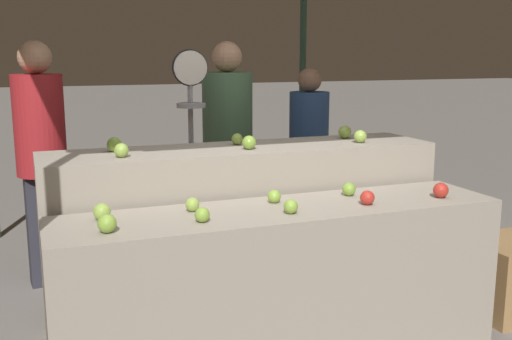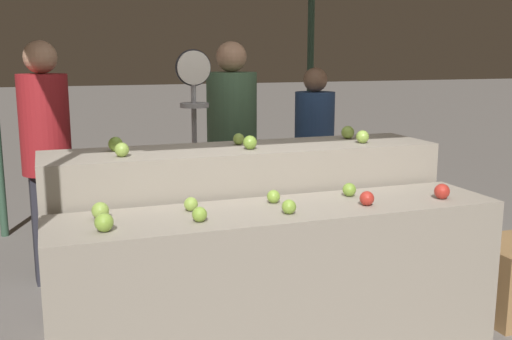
{
  "view_description": "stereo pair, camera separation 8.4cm",
  "coord_description": "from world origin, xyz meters",
  "px_view_note": "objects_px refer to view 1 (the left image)",
  "views": [
    {
      "loc": [
        -1.22,
        -2.76,
        1.67
      ],
      "look_at": [
        -0.04,
        0.3,
        1.03
      ],
      "focal_mm": 42.0,
      "sensor_mm": 36.0,
      "label": 1
    },
    {
      "loc": [
        -1.14,
        -2.79,
        1.67
      ],
      "look_at": [
        -0.04,
        0.3,
        1.03
      ],
      "focal_mm": 42.0,
      "sensor_mm": 36.0,
      "label": 2
    }
  ],
  "objects_px": {
    "produce_scale": "(191,120)",
    "person_vendor_at_scale": "(228,140)",
    "wooden_crate_side": "(507,277)",
    "person_customer_right": "(41,146)",
    "person_customer_left": "(309,145)"
  },
  "relations": [
    {
      "from": "produce_scale",
      "to": "wooden_crate_side",
      "type": "height_order",
      "value": "produce_scale"
    },
    {
      "from": "produce_scale",
      "to": "wooden_crate_side",
      "type": "relative_size",
      "value": 3.5
    },
    {
      "from": "produce_scale",
      "to": "person_vendor_at_scale",
      "type": "bearing_deg",
      "value": 41.69
    },
    {
      "from": "person_customer_left",
      "to": "wooden_crate_side",
      "type": "relative_size",
      "value": 3.2
    },
    {
      "from": "produce_scale",
      "to": "person_vendor_at_scale",
      "type": "relative_size",
      "value": 0.96
    },
    {
      "from": "person_vendor_at_scale",
      "to": "person_customer_right",
      "type": "height_order",
      "value": "same"
    },
    {
      "from": "person_vendor_at_scale",
      "to": "person_customer_left",
      "type": "height_order",
      "value": "person_vendor_at_scale"
    },
    {
      "from": "person_customer_left",
      "to": "wooden_crate_side",
      "type": "bearing_deg",
      "value": 117.95
    },
    {
      "from": "produce_scale",
      "to": "person_customer_right",
      "type": "bearing_deg",
      "value": 156.52
    },
    {
      "from": "produce_scale",
      "to": "person_customer_right",
      "type": "xyz_separation_m",
      "value": [
        -0.98,
        0.43,
        -0.19
      ]
    },
    {
      "from": "wooden_crate_side",
      "to": "person_vendor_at_scale",
      "type": "bearing_deg",
      "value": 132.69
    },
    {
      "from": "produce_scale",
      "to": "person_customer_left",
      "type": "relative_size",
      "value": 1.09
    },
    {
      "from": "produce_scale",
      "to": "person_customer_left",
      "type": "xyz_separation_m",
      "value": [
        1.19,
        0.57,
        -0.32
      ]
    },
    {
      "from": "person_customer_left",
      "to": "person_customer_right",
      "type": "distance_m",
      "value": 2.18
    },
    {
      "from": "person_customer_right",
      "to": "person_vendor_at_scale",
      "type": "bearing_deg",
      "value": 170.87
    }
  ]
}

